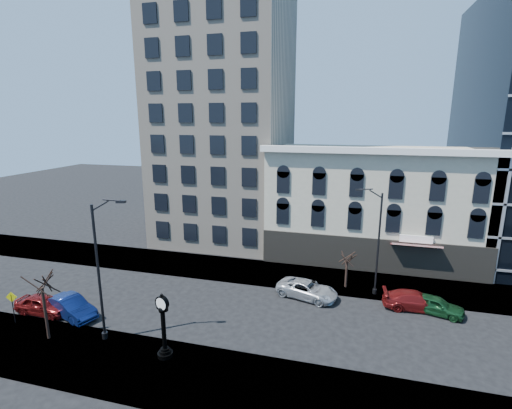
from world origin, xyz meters
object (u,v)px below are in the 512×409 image
(street_lamp_near, at_px, (106,233))
(warning_sign, at_px, (12,302))
(car_near_a, at_px, (43,304))
(street_clock, at_px, (164,328))
(car_near_b, at_px, (71,307))

(street_lamp_near, distance_m, warning_sign, 10.46)
(car_near_a, bearing_deg, street_lamp_near, -101.42)
(street_clock, height_order, car_near_a, street_clock)
(street_clock, relative_size, warning_sign, 1.76)
(car_near_b, bearing_deg, car_near_a, 113.51)
(street_lamp_near, bearing_deg, warning_sign, 164.92)
(street_clock, xyz_separation_m, warning_sign, (-12.93, 0.73, -0.27))
(warning_sign, height_order, car_near_a, warning_sign)
(street_clock, distance_m, street_lamp_near, 7.23)
(car_near_b, bearing_deg, street_lamp_near, -90.70)
(street_lamp_near, bearing_deg, street_clock, -28.68)
(street_lamp_near, xyz_separation_m, warning_sign, (-8.58, -0.21, -5.98))
(warning_sign, distance_m, car_near_b, 4.02)
(street_clock, distance_m, car_near_a, 12.40)
(car_near_a, bearing_deg, warning_sign, 155.43)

